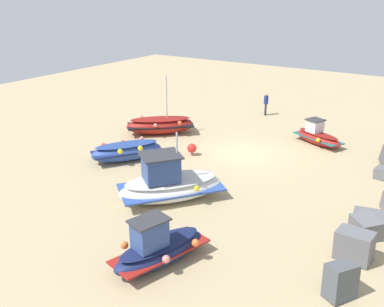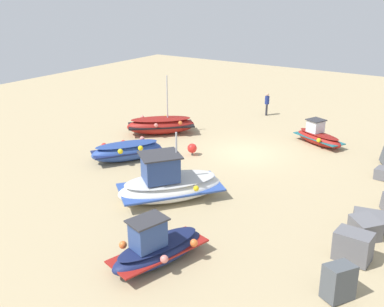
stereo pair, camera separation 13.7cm
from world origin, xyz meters
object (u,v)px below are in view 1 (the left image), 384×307
fishing_boat_1 (318,136)px  fishing_boat_3 (159,248)px  mooring_buoy_0 (192,148)px  person_walking (266,102)px  fishing_boat_4 (127,151)px  fishing_boat_0 (160,125)px  fishing_boat_2 (169,184)px

fishing_boat_1 → fishing_boat_3: bearing=111.3°
mooring_buoy_0 → fishing_boat_1: bearing=137.3°
fishing_boat_3 → person_walking: (-19.00, -4.63, 0.38)m
fishing_boat_4 → fishing_boat_0: bearing=49.2°
mooring_buoy_0 → fishing_boat_3: bearing=27.0°
fishing_boat_2 → fishing_boat_3: fishing_boat_2 is taller
fishing_boat_1 → mooring_buoy_0: bearing=71.0°
fishing_boat_2 → fishing_boat_4: bearing=-80.8°
fishing_boat_2 → person_walking: (-14.93, -2.12, 0.23)m
fishing_boat_2 → mooring_buoy_0: bearing=-119.8°
fishing_boat_2 → fishing_boat_1: bearing=-159.0°
fishing_boat_0 → fishing_boat_2: (7.16, 5.94, 0.13)m
fishing_boat_0 → fishing_boat_1: 9.75m
fishing_boat_1 → person_walking: person_walking is taller
fishing_boat_2 → person_walking: bearing=-134.7°
mooring_buoy_0 → fishing_boat_4: bearing=-44.4°
fishing_boat_1 → mooring_buoy_0: (5.71, -5.26, -0.08)m
person_walking → mooring_buoy_0: size_ratio=2.44×
fishing_boat_2 → fishing_boat_4: fishing_boat_2 is taller
fishing_boat_1 → fishing_boat_4: fishing_boat_1 is taller
fishing_boat_4 → fishing_boat_3: bearing=-98.6°
fishing_boat_0 → fishing_boat_4: (4.69, 1.29, -0.04)m
fishing_boat_1 → fishing_boat_2: size_ratio=0.69×
fishing_boat_0 → mooring_buoy_0: 4.36m
fishing_boat_1 → person_walking: (-4.18, -5.25, 0.47)m
person_walking → mooring_buoy_0: person_walking is taller
fishing_boat_0 → mooring_buoy_0: bearing=108.4°
person_walking → fishing_boat_1: bearing=-56.1°
fishing_boat_0 → fishing_boat_1: bearing=159.1°
fishing_boat_3 → person_walking: 19.56m
fishing_boat_0 → fishing_boat_3: bearing=84.4°
fishing_boat_2 → fishing_boat_4: (-2.47, -4.65, -0.18)m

